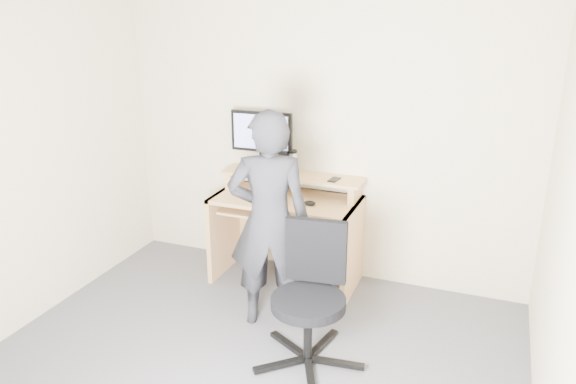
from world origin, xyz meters
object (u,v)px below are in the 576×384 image
Objects in this scene: office_chair at (311,291)px; person at (269,221)px; monitor at (262,135)px; desk at (290,217)px.

person is at bearing 136.27° from office_chair.
office_chair is 0.57× the size of person.
monitor is at bearing -82.87° from person.
office_chair reaches higher than desk.
monitor is 0.58× the size of office_chair.
desk is 1.30× the size of office_chair.
monitor is at bearing 120.25° from office_chair.
desk is 0.75× the size of person.
monitor reaches higher than desk.
desk is 2.23× the size of monitor.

